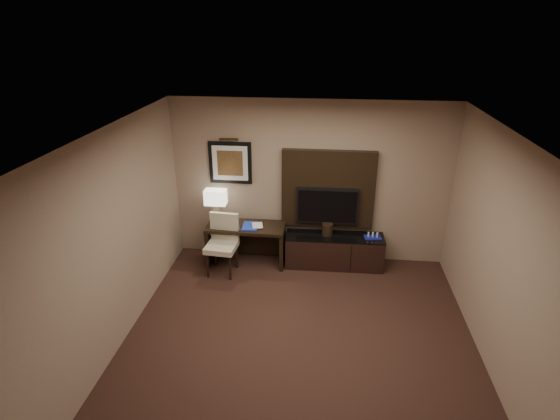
# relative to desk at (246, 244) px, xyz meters

# --- Properties ---
(floor) EXTENTS (4.50, 5.00, 0.01)m
(floor) POSITION_rel_desk_xyz_m (1.02, -2.15, -0.35)
(floor) COLOR black
(floor) RESTS_ON ground
(ceiling) EXTENTS (4.50, 5.00, 0.01)m
(ceiling) POSITION_rel_desk_xyz_m (1.02, -2.15, 2.36)
(ceiling) COLOR silver
(ceiling) RESTS_ON wall_back
(wall_back) EXTENTS (4.50, 0.01, 2.70)m
(wall_back) POSITION_rel_desk_xyz_m (1.02, 0.35, 1.01)
(wall_back) COLOR gray
(wall_back) RESTS_ON floor
(wall_left) EXTENTS (0.01, 5.00, 2.70)m
(wall_left) POSITION_rel_desk_xyz_m (-1.23, -2.15, 1.01)
(wall_left) COLOR gray
(wall_left) RESTS_ON floor
(wall_right) EXTENTS (0.01, 5.00, 2.70)m
(wall_right) POSITION_rel_desk_xyz_m (3.27, -2.15, 1.01)
(wall_right) COLOR gray
(wall_right) RESTS_ON floor
(desk) EXTENTS (1.28, 0.55, 0.69)m
(desk) POSITION_rel_desk_xyz_m (0.00, 0.00, 0.00)
(desk) COLOR black
(desk) RESTS_ON floor
(credenza) EXTENTS (1.60, 0.47, 0.55)m
(credenza) POSITION_rel_desk_xyz_m (1.47, 0.05, -0.07)
(credenza) COLOR black
(credenza) RESTS_ON floor
(tv_wall_panel) EXTENTS (1.50, 0.12, 1.30)m
(tv_wall_panel) POSITION_rel_desk_xyz_m (1.32, 0.29, 0.93)
(tv_wall_panel) COLOR black
(tv_wall_panel) RESTS_ON wall_back
(tv) EXTENTS (1.00, 0.08, 0.60)m
(tv) POSITION_rel_desk_xyz_m (1.32, 0.19, 0.68)
(tv) COLOR black
(tv) RESTS_ON tv_wall_panel
(artwork) EXTENTS (0.70, 0.04, 0.70)m
(artwork) POSITION_rel_desk_xyz_m (-0.28, 0.33, 1.31)
(artwork) COLOR black
(artwork) RESTS_ON wall_back
(picture_light) EXTENTS (0.04, 0.04, 0.30)m
(picture_light) POSITION_rel_desk_xyz_m (-0.28, 0.29, 1.71)
(picture_light) COLOR #3F2C14
(picture_light) RESTS_ON wall_back
(desk_chair) EXTENTS (0.51, 0.57, 0.97)m
(desk_chair) POSITION_rel_desk_xyz_m (-0.33, -0.37, 0.14)
(desk_chair) COLOR beige
(desk_chair) RESTS_ON floor
(table_lamp) EXTENTS (0.41, 0.32, 0.59)m
(table_lamp) POSITION_rel_desk_xyz_m (-0.50, 0.09, 0.64)
(table_lamp) COLOR tan
(table_lamp) RESTS_ON desk
(desk_phone) EXTENTS (0.25, 0.23, 0.10)m
(desk_phone) POSITION_rel_desk_xyz_m (-0.24, -0.02, 0.39)
(desk_phone) COLOR black
(desk_phone) RESTS_ON desk
(blue_folder) EXTENTS (0.26, 0.34, 0.02)m
(blue_folder) POSITION_rel_desk_xyz_m (0.08, -0.04, 0.35)
(blue_folder) COLOR #1B36B1
(blue_folder) RESTS_ON desk
(book) EXTENTS (0.17, 0.06, 0.23)m
(book) POSITION_rel_desk_xyz_m (0.11, -0.02, 0.46)
(book) COLOR #C2AB98
(book) RESTS_ON desk
(ice_bucket) EXTENTS (0.20, 0.20, 0.20)m
(ice_bucket) POSITION_rel_desk_xyz_m (1.34, 0.09, 0.31)
(ice_bucket) COLOR black
(ice_bucket) RESTS_ON credenza
(minibar_tray) EXTENTS (0.29, 0.19, 0.10)m
(minibar_tray) POSITION_rel_desk_xyz_m (2.07, 0.05, 0.25)
(minibar_tray) COLOR #171C96
(minibar_tray) RESTS_ON credenza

